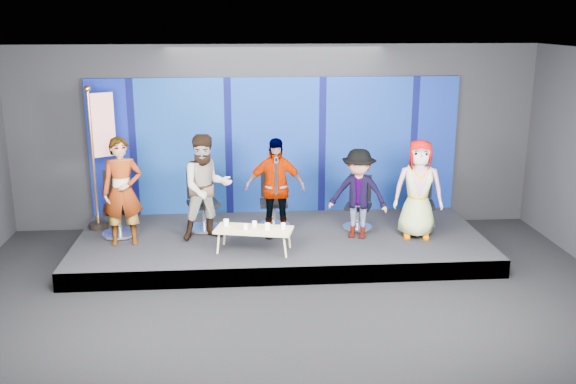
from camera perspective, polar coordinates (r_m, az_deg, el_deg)
name	(u,v)px	position (r m, az deg, el deg)	size (l,w,h in m)	color
ground	(293,315)	(9.02, 0.46, -10.87)	(10.00, 10.00, 0.00)	black
room_walls	(294,142)	(8.25, 0.50, 4.47)	(10.02, 8.02, 3.51)	black
riser	(281,243)	(11.26, -0.64, -4.58)	(7.00, 3.00, 0.30)	black
backdrop	(276,146)	(12.27, -1.12, 4.12)	(7.00, 0.08, 2.60)	#080C60
chair_a	(119,214)	(11.51, -14.81, -1.94)	(0.71, 0.71, 1.12)	silver
panelist_a	(122,192)	(10.88, -14.51, 0.04)	(0.66, 0.43, 1.81)	black
chair_b	(203,209)	(11.52, -7.57, -1.55)	(0.78, 0.78, 1.12)	silver
panelist_b	(206,187)	(10.89, -7.26, 0.42)	(0.88, 0.69, 1.81)	black
chair_c	(274,208)	(11.57, -1.29, -1.43)	(0.61, 0.61, 1.07)	silver
panelist_c	(275,188)	(10.94, -1.16, 0.39)	(1.01, 0.42, 1.73)	black
chair_d	(358,211)	(11.57, 6.26, -1.70)	(0.69, 0.69, 0.96)	silver
panelist_d	(358,194)	(10.96, 6.27, -0.16)	(1.00, 0.58, 1.55)	black
chair_e	(419,209)	(11.74, 11.61, -1.52)	(0.69, 0.69, 1.05)	silver
panelist_e	(418,189)	(11.12, 11.52, 0.26)	(0.83, 0.54, 1.71)	black
coffee_table	(254,230)	(10.38, -3.05, -3.43)	(1.33, 0.80, 0.38)	tan
mug_a	(226,223)	(10.53, -5.52, -2.72)	(0.09, 0.09, 0.11)	white
mug_b	(246,227)	(10.32, -3.79, -3.09)	(0.08, 0.08, 0.09)	white
mug_c	(255,224)	(10.46, -2.99, -2.84)	(0.08, 0.08, 0.09)	white
mug_d	(267,226)	(10.31, -1.84, -3.07)	(0.09, 0.09, 0.10)	white
mug_e	(283,226)	(10.35, -0.43, -3.02)	(0.08, 0.08, 0.09)	white
flag_stand	(100,154)	(11.75, -16.36, 3.27)	(0.55, 0.39, 2.56)	black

